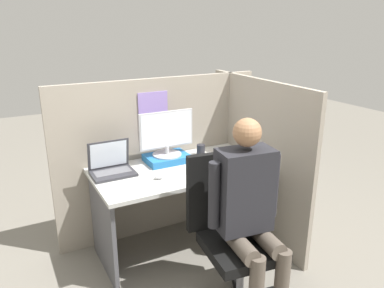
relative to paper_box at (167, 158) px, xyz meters
name	(u,v)px	position (x,y,z in m)	size (l,w,h in m)	color
ground_plane	(201,269)	(0.03, -0.53, -0.75)	(12.00, 12.00, 0.00)	slate
cubicle_panel_back	(161,156)	(0.03, 0.20, -0.05)	(1.86, 0.05, 1.39)	gray
cubicle_panel_right	(257,159)	(0.74, -0.25, -0.06)	(0.04, 1.35, 1.39)	gray
desk	(180,189)	(0.03, -0.18, -0.21)	(1.36, 0.71, 0.72)	#B7B7B2
paper_box	(167,158)	(0.00, 0.00, 0.00)	(0.35, 0.26, 0.06)	#236BAD
monitor	(166,134)	(0.00, 0.00, 0.21)	(0.47, 0.24, 0.37)	#B2B2B7
laptop	(112,167)	(-0.48, -0.04, 0.02)	(0.32, 0.24, 0.25)	#2D2D33
mouse	(159,177)	(-0.20, -0.30, -0.01)	(0.07, 0.04, 0.04)	silver
stapler	(245,155)	(0.63, -0.22, 0.00)	(0.05, 0.13, 0.05)	#A31919
carrot_toy	(209,173)	(0.15, -0.42, 0.00)	(0.05, 0.15, 0.05)	orange
office_chair	(232,229)	(0.07, -0.86, -0.23)	(0.54, 0.59, 1.01)	black
person	(249,207)	(0.09, -1.01, 0.00)	(0.48, 0.43, 1.30)	brown
coffee_mug	(201,150)	(0.32, 0.00, 0.02)	(0.07, 0.07, 0.10)	#232328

